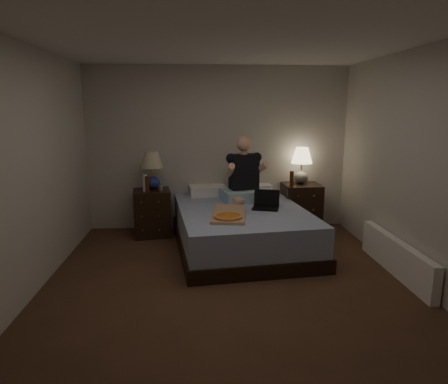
{
  "coord_description": "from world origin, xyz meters",
  "views": [
    {
      "loc": [
        -0.33,
        -3.92,
        1.88
      ],
      "look_at": [
        0.0,
        0.9,
        0.85
      ],
      "focal_mm": 32.0,
      "sensor_mm": 36.0,
      "label": 1
    }
  ],
  "objects": [
    {
      "name": "floor",
      "position": [
        0.0,
        0.0,
        0.0
      ],
      "size": [
        4.0,
        4.5,
        0.0
      ],
      "primitive_type": "cube",
      "color": "brown",
      "rests_on": "ground"
    },
    {
      "name": "ceiling",
      "position": [
        0.0,
        0.0,
        2.5
      ],
      "size": [
        4.0,
        4.5,
        0.0
      ],
      "primitive_type": "cube",
      "rotation": [
        3.14,
        0.0,
        0.0
      ],
      "color": "white",
      "rests_on": "ground"
    },
    {
      "name": "wall_back",
      "position": [
        0.0,
        2.25,
        1.25
      ],
      "size": [
        4.0,
        0.0,
        2.5
      ],
      "primitive_type": "cube",
      "rotation": [
        1.57,
        0.0,
        0.0
      ],
      "color": "silver",
      "rests_on": "ground"
    },
    {
      "name": "wall_front",
      "position": [
        0.0,
        -2.25,
        1.25
      ],
      "size": [
        4.0,
        0.0,
        2.5
      ],
      "primitive_type": "cube",
      "rotation": [
        -1.57,
        0.0,
        0.0
      ],
      "color": "silver",
      "rests_on": "ground"
    },
    {
      "name": "wall_left",
      "position": [
        -2.0,
        0.0,
        1.25
      ],
      "size": [
        0.0,
        4.5,
        2.5
      ],
      "primitive_type": "cube",
      "rotation": [
        1.57,
        0.0,
        1.57
      ],
      "color": "silver",
      "rests_on": "ground"
    },
    {
      "name": "wall_right",
      "position": [
        2.0,
        0.0,
        1.25
      ],
      "size": [
        0.0,
        4.5,
        2.5
      ],
      "primitive_type": "cube",
      "rotation": [
        1.57,
        0.0,
        -1.57
      ],
      "color": "silver",
      "rests_on": "ground"
    },
    {
      "name": "bed",
      "position": [
        0.26,
        1.26,
        0.27
      ],
      "size": [
        1.89,
        2.37,
        0.55
      ],
      "primitive_type": "cube",
      "rotation": [
        0.0,
        0.0,
        0.12
      ],
      "color": "#556CAA",
      "rests_on": "floor"
    },
    {
      "name": "nightstand_left",
      "position": [
        -1.0,
        1.87,
        0.34
      ],
      "size": [
        0.59,
        0.54,
        0.69
      ],
      "primitive_type": "cube",
      "rotation": [
        0.0,
        0.0,
        0.14
      ],
      "color": "black",
      "rests_on": "floor"
    },
    {
      "name": "nightstand_right",
      "position": [
        1.27,
        1.99,
        0.36
      ],
      "size": [
        0.57,
        0.51,
        0.72
      ],
      "primitive_type": "cube",
      "rotation": [
        0.0,
        0.0,
        0.03
      ],
      "color": "black",
      "rests_on": "floor"
    },
    {
      "name": "lamp_left",
      "position": [
        -0.99,
        1.96,
        0.97
      ],
      "size": [
        0.4,
        0.4,
        0.56
      ],
      "primitive_type": null,
      "rotation": [
        0.0,
        0.0,
        -0.28
      ],
      "color": "navy",
      "rests_on": "nightstand_left"
    },
    {
      "name": "lamp_right",
      "position": [
        1.27,
        2.05,
        1.0
      ],
      "size": [
        0.37,
        0.37,
        0.56
      ],
      "primitive_type": null,
      "rotation": [
        0.0,
        0.0,
        0.16
      ],
      "color": "gray",
      "rests_on": "nightstand_right"
    },
    {
      "name": "water_bottle",
      "position": [
        -1.08,
        1.78,
        0.81
      ],
      "size": [
        0.07,
        0.07,
        0.25
      ],
      "primitive_type": "cylinder",
      "color": "silver",
      "rests_on": "nightstand_left"
    },
    {
      "name": "soda_can",
      "position": [
        -0.86,
        1.79,
        0.74
      ],
      "size": [
        0.07,
        0.07,
        0.1
      ],
      "primitive_type": "cylinder",
      "color": "#A6A5A1",
      "rests_on": "nightstand_left"
    },
    {
      "name": "beer_bottle_left",
      "position": [
        -1.04,
        1.75,
        0.8
      ],
      "size": [
        0.06,
        0.06,
        0.23
      ],
      "primitive_type": "cylinder",
      "color": "#55210C",
      "rests_on": "nightstand_left"
    },
    {
      "name": "beer_bottle_right",
      "position": [
        1.08,
        1.85,
        0.84
      ],
      "size": [
        0.06,
        0.06,
        0.23
      ],
      "primitive_type": "cylinder",
      "color": "#52230B",
      "rests_on": "nightstand_right"
    },
    {
      "name": "person",
      "position": [
        0.36,
        1.7,
        1.01
      ],
      "size": [
        0.77,
        0.66,
        0.93
      ],
      "primitive_type": null,
      "rotation": [
        0.0,
        0.0,
        0.24
      ],
      "color": "black",
      "rests_on": "bed"
    },
    {
      "name": "laptop",
      "position": [
        0.58,
        1.19,
        0.67
      ],
      "size": [
        0.41,
        0.36,
        0.24
      ],
      "primitive_type": null,
      "rotation": [
        0.0,
        0.0,
        -0.29
      ],
      "color": "black",
      "rests_on": "bed"
    },
    {
      "name": "pizza_box",
      "position": [
        0.03,
        0.67,
        0.59
      ],
      "size": [
        0.5,
        0.81,
        0.08
      ],
      "primitive_type": null,
      "rotation": [
        0.0,
        0.0,
        -0.13
      ],
      "color": "tan",
      "rests_on": "bed"
    },
    {
      "name": "radiator",
      "position": [
        1.93,
        0.25,
        0.2
      ],
      "size": [
        0.1,
        1.6,
        0.4
      ],
      "primitive_type": "cube",
      "color": "white",
      "rests_on": "floor"
    }
  ]
}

